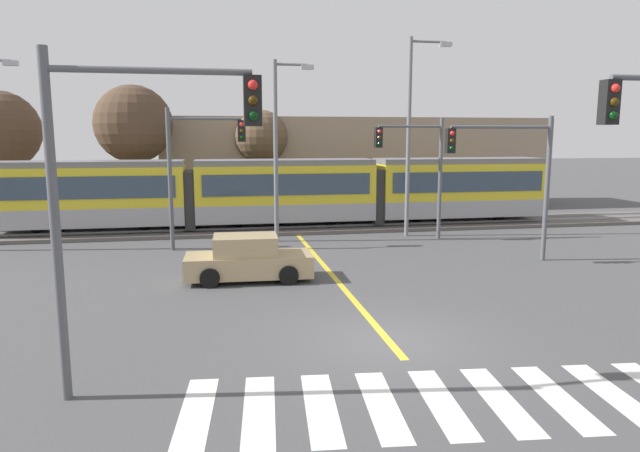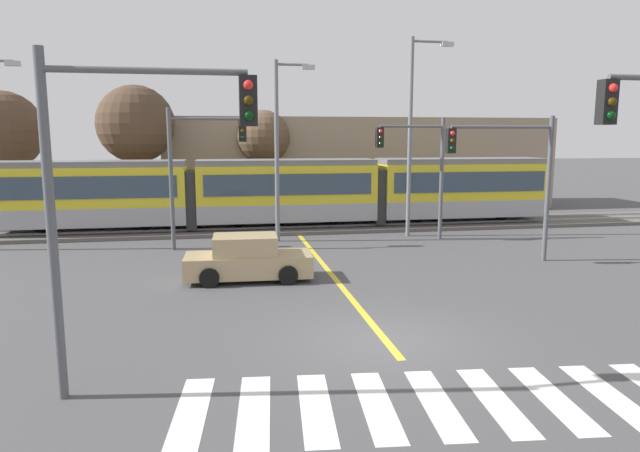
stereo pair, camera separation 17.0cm
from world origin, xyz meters
TOP-DOWN VIEW (x-y plane):
  - ground_plane at (0.00, 0.00)m, footprint 200.00×200.00m
  - track_bed at (0.00, 16.68)m, footprint 120.00×4.00m
  - rail_near at (0.00, 15.96)m, footprint 120.00×0.08m
  - rail_far at (0.00, 17.40)m, footprint 120.00×0.08m
  - light_rail_tram at (-0.41, 16.67)m, footprint 28.00×2.64m
  - crosswalk_stripe_0 at (-4.38, -2.76)m, footprint 0.82×2.84m
  - crosswalk_stripe_1 at (-3.29, -2.86)m, footprint 0.82×2.84m
  - crosswalk_stripe_2 at (-2.19, -2.96)m, footprint 0.82×2.84m
  - crosswalk_stripe_3 at (-1.10, -3.06)m, footprint 0.82×2.84m
  - crosswalk_stripe_4 at (0.00, -3.16)m, footprint 0.82×2.84m
  - crosswalk_stripe_5 at (1.10, -3.26)m, footprint 0.82×2.84m
  - crosswalk_stripe_6 at (2.19, -3.36)m, footprint 0.82×2.84m
  - crosswalk_stripe_7 at (3.29, -3.46)m, footprint 0.82×2.84m
  - lane_centre_line at (0.00, 6.76)m, footprint 0.20×15.84m
  - sedan_crossing at (-2.91, 6.48)m, footprint 4.26×2.03m
  - traffic_light_mid_right at (7.06, 7.47)m, footprint 4.25×0.38m
  - traffic_light_near_left at (-5.50, -1.76)m, footprint 3.75×0.38m
  - traffic_light_far_right at (5.27, 12.68)m, footprint 3.25×0.38m
  - traffic_light_far_left at (-4.69, 12.14)m, footprint 3.25×0.38m
  - street_lamp_centre at (-1.04, 13.40)m, footprint 1.83×0.28m
  - street_lamp_east at (5.31, 13.68)m, footprint 2.08×0.28m
  - bare_tree_far_west at (-15.40, 21.83)m, footprint 4.32×4.32m
  - bare_tree_west at (-8.23, 20.75)m, footprint 4.24×4.24m
  - bare_tree_east at (-1.08, 22.58)m, footprint 3.25×3.25m
  - building_backdrop_far at (5.56, 25.43)m, footprint 25.37×6.00m

SIDE VIEW (x-z plane):
  - ground_plane at x=0.00m, z-range 0.00..0.00m
  - lane_centre_line at x=0.00m, z-range 0.00..0.01m
  - crosswalk_stripe_0 at x=-4.38m, z-range 0.00..0.01m
  - crosswalk_stripe_1 at x=-3.29m, z-range 0.00..0.01m
  - crosswalk_stripe_2 at x=-2.19m, z-range 0.00..0.01m
  - crosswalk_stripe_3 at x=-1.10m, z-range 0.00..0.01m
  - crosswalk_stripe_4 at x=0.00m, z-range 0.00..0.01m
  - crosswalk_stripe_5 at x=1.10m, z-range 0.00..0.01m
  - crosswalk_stripe_6 at x=2.19m, z-range 0.00..0.01m
  - crosswalk_stripe_7 at x=3.29m, z-range 0.00..0.01m
  - track_bed at x=0.00m, z-range 0.00..0.18m
  - rail_near at x=0.00m, z-range 0.18..0.28m
  - rail_far at x=0.00m, z-range 0.18..0.28m
  - sedan_crossing at x=-2.91m, z-range -0.06..1.46m
  - light_rail_tram at x=-0.41m, z-range 0.33..3.76m
  - building_backdrop_far at x=5.56m, z-range 0.00..5.96m
  - traffic_light_far_right at x=5.27m, z-range 0.91..6.51m
  - traffic_light_mid_right at x=7.06m, z-range 0.94..6.49m
  - traffic_light_far_left at x=-4.69m, z-range 0.92..6.87m
  - traffic_light_near_left at x=-5.50m, z-range 1.03..7.32m
  - street_lamp_centre at x=-1.04m, z-range 0.53..8.64m
  - bare_tree_east at x=-1.08m, z-range 1.52..7.87m
  - bare_tree_far_west at x=-15.40m, z-range 1.45..8.70m
  - street_lamp_east at x=5.31m, z-range 0.57..9.88m
  - bare_tree_west at x=-8.23m, z-range 1.64..9.20m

